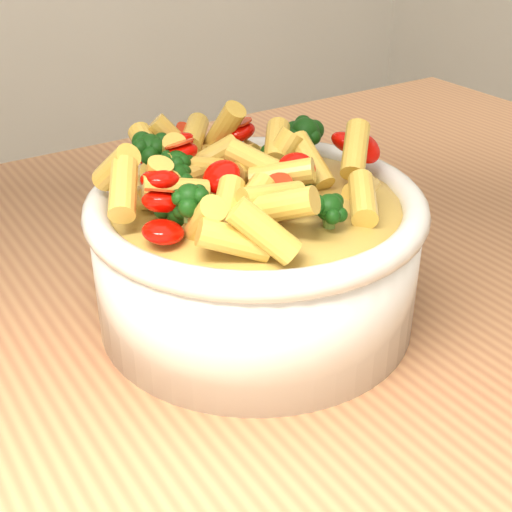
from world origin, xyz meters
TOP-DOWN VIEW (x-y plane):
  - table at (0.00, 0.00)m, footprint 1.20×0.80m
  - serving_bowl at (-0.06, -0.06)m, footprint 0.27×0.27m
  - pasta_salad at (-0.06, -0.06)m, footprint 0.21×0.21m

SIDE VIEW (x-z plane):
  - table at x=0.00m, z-range 0.35..1.25m
  - serving_bowl at x=-0.06m, z-range 0.90..1.01m
  - pasta_salad at x=-0.06m, z-range 1.00..1.05m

